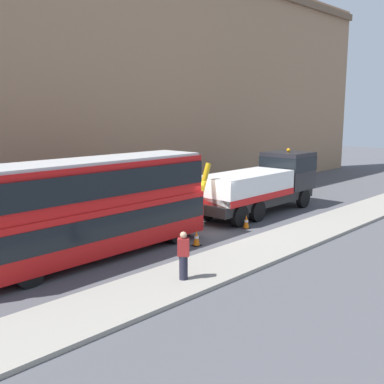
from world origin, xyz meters
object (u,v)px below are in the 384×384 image
pedestrian_onlooker (183,256)px  traffic_cone_near_bus (196,238)px  traffic_cone_midway (246,222)px  recovery_tow_truck (263,183)px  double_decker_bus (90,205)px

pedestrian_onlooker → traffic_cone_near_bus: pedestrian_onlooker is taller
traffic_cone_near_bus → traffic_cone_midway: same height
pedestrian_onlooker → recovery_tow_truck: bearing=-17.3°
traffic_cone_midway → double_decker_bus: bearing=168.6°
double_decker_bus → traffic_cone_midway: bearing=-12.6°
pedestrian_onlooker → traffic_cone_near_bus: (3.60, 2.78, -0.64)m
double_decker_bus → pedestrian_onlooker: 4.88m
recovery_tow_truck → traffic_cone_near_bus: bearing=-167.4°
pedestrian_onlooker → traffic_cone_near_bus: 4.59m
pedestrian_onlooker → traffic_cone_near_bus: size_ratio=2.38×
traffic_cone_near_bus → pedestrian_onlooker: bearing=-142.4°
double_decker_bus → traffic_cone_near_bus: (4.22, -1.90, -1.89)m
traffic_cone_near_bus → double_decker_bus: bearing=155.7°
pedestrian_onlooker → traffic_cone_near_bus: bearing=-2.0°
recovery_tow_truck → traffic_cone_near_bus: 8.16m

